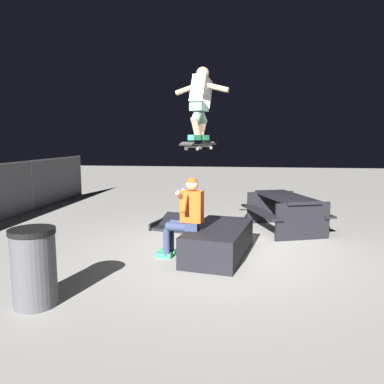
# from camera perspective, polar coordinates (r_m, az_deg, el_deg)

# --- Properties ---
(ground_plane) EXTENTS (40.00, 40.00, 0.00)m
(ground_plane) POSITION_cam_1_polar(r_m,az_deg,el_deg) (6.43, 4.49, -9.20)
(ground_plane) COLOR gray
(ledge_box_main) EXTENTS (1.90, 1.14, 0.49)m
(ledge_box_main) POSITION_cam_1_polar(r_m,az_deg,el_deg) (6.21, 4.12, -7.51)
(ledge_box_main) COLOR black
(ledge_box_main) RESTS_ON ground
(person_sitting_on_ledge) EXTENTS (0.60, 0.78, 1.32)m
(person_sitting_on_ledge) POSITION_cam_1_polar(r_m,az_deg,el_deg) (5.95, -0.98, -3.31)
(person_sitting_on_ledge) COLOR #2D3856
(person_sitting_on_ledge) RESTS_ON ground
(skateboard) EXTENTS (1.04, 0.47, 0.13)m
(skateboard) POSITION_cam_1_polar(r_m,az_deg,el_deg) (5.82, 1.08, 7.20)
(skateboard) COLOR black
(skater_airborne) EXTENTS (0.64, 0.87, 1.12)m
(skater_airborne) POSITION_cam_1_polar(r_m,az_deg,el_deg) (5.91, 1.31, 13.89)
(skater_airborne) COLOR #2D9E66
(kicker_ramp) EXTENTS (1.11, 1.09, 0.33)m
(kicker_ramp) POSITION_cam_1_polar(r_m,az_deg,el_deg) (8.16, -2.23, -5.08)
(kicker_ramp) COLOR black
(kicker_ramp) RESTS_ON ground
(picnic_table_back) EXTENTS (2.05, 1.82, 0.75)m
(picnic_table_back) POSITION_cam_1_polar(r_m,az_deg,el_deg) (8.06, 14.04, -2.25)
(picnic_table_back) COLOR black
(picnic_table_back) RESTS_ON ground
(trash_bin) EXTENTS (0.52, 0.52, 0.91)m
(trash_bin) POSITION_cam_1_polar(r_m,az_deg,el_deg) (4.71, -22.99, -10.52)
(trash_bin) COLOR #47474C
(trash_bin) RESTS_ON ground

